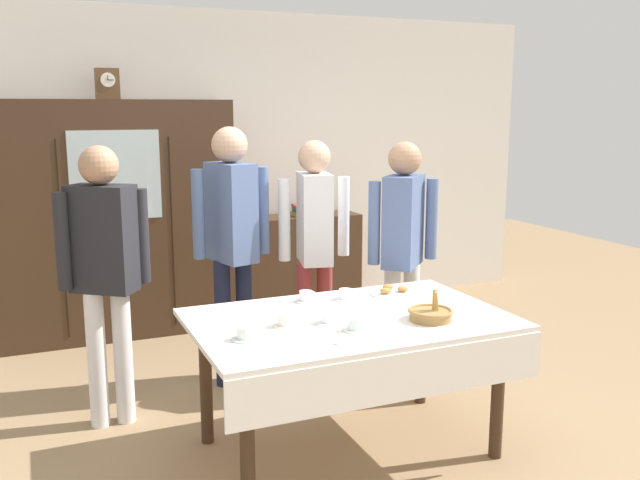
% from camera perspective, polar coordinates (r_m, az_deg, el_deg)
% --- Properties ---
extents(ground_plane, '(12.00, 12.00, 0.00)m').
position_cam_1_polar(ground_plane, '(4.20, 1.11, -15.61)').
color(ground_plane, '#997A56').
rests_on(ground_plane, ground).
extents(back_wall, '(6.40, 0.10, 2.70)m').
position_cam_1_polar(back_wall, '(6.29, -8.83, 5.98)').
color(back_wall, silver).
rests_on(back_wall, ground).
extents(dining_table, '(1.68, 1.06, 0.77)m').
position_cam_1_polar(dining_table, '(3.74, 2.64, -7.94)').
color(dining_table, '#3D2819').
rests_on(dining_table, ground).
extents(wall_cabinet, '(1.91, 0.46, 1.93)m').
position_cam_1_polar(wall_cabinet, '(5.89, -16.52, 1.57)').
color(wall_cabinet, '#3D2819').
rests_on(wall_cabinet, ground).
extents(mantel_clock, '(0.18, 0.11, 0.24)m').
position_cam_1_polar(mantel_clock, '(5.82, -17.07, 12.17)').
color(mantel_clock, brown).
rests_on(mantel_clock, wall_cabinet).
extents(bookshelf_low, '(1.09, 0.35, 0.90)m').
position_cam_1_polar(bookshelf_low, '(6.42, -1.58, -1.93)').
color(bookshelf_low, '#3D2819').
rests_on(bookshelf_low, ground).
extents(book_stack, '(0.16, 0.23, 0.10)m').
position_cam_1_polar(book_stack, '(6.33, -1.60, 2.44)').
color(book_stack, '#B29333').
rests_on(book_stack, bookshelf_low).
extents(tea_cup_mid_right, '(0.13, 0.13, 0.06)m').
position_cam_1_polar(tea_cup_mid_right, '(3.58, -2.88, -6.67)').
color(tea_cup_mid_right, white).
rests_on(tea_cup_mid_right, dining_table).
extents(tea_cup_back_edge, '(0.13, 0.13, 0.06)m').
position_cam_1_polar(tea_cup_back_edge, '(4.07, 2.12, -4.52)').
color(tea_cup_back_edge, white).
rests_on(tea_cup_back_edge, dining_table).
extents(tea_cup_center, '(0.13, 0.13, 0.06)m').
position_cam_1_polar(tea_cup_center, '(3.52, 2.91, -7.00)').
color(tea_cup_center, silver).
rests_on(tea_cup_center, dining_table).
extents(tea_cup_front_edge, '(0.13, 0.13, 0.06)m').
position_cam_1_polar(tea_cup_front_edge, '(4.02, -1.16, -4.71)').
color(tea_cup_front_edge, white).
rests_on(tea_cup_front_edge, dining_table).
extents(tea_cup_far_left, '(0.13, 0.13, 0.06)m').
position_cam_1_polar(tea_cup_far_left, '(3.40, -6.21, -7.71)').
color(tea_cup_far_left, silver).
rests_on(tea_cup_far_left, dining_table).
extents(tea_cup_mid_left, '(0.13, 0.13, 0.06)m').
position_cam_1_polar(tea_cup_mid_left, '(3.63, 0.66, -6.43)').
color(tea_cup_mid_left, white).
rests_on(tea_cup_mid_left, dining_table).
extents(bread_basket, '(0.24, 0.24, 0.16)m').
position_cam_1_polar(bread_basket, '(3.72, 9.08, -6.01)').
color(bread_basket, '#9E7542').
rests_on(bread_basket, dining_table).
extents(pastry_plate, '(0.28, 0.28, 0.05)m').
position_cam_1_polar(pastry_plate, '(4.21, 6.00, -4.26)').
color(pastry_plate, white).
rests_on(pastry_plate, dining_table).
extents(spoon_center, '(0.12, 0.02, 0.01)m').
position_cam_1_polar(spoon_center, '(3.91, -3.52, -5.52)').
color(spoon_center, silver).
rests_on(spoon_center, dining_table).
extents(spoon_mid_left, '(0.12, 0.02, 0.01)m').
position_cam_1_polar(spoon_mid_left, '(3.32, 0.89, -8.57)').
color(spoon_mid_left, silver).
rests_on(spoon_mid_left, dining_table).
extents(spoon_mid_right, '(0.12, 0.02, 0.01)m').
position_cam_1_polar(spoon_mid_right, '(4.09, 10.56, -4.96)').
color(spoon_mid_right, silver).
rests_on(spoon_mid_right, dining_table).
extents(person_beside_shelf, '(0.52, 0.40, 1.75)m').
position_cam_1_polar(person_beside_shelf, '(4.62, -7.27, 0.85)').
color(person_beside_shelf, '#191E38').
rests_on(person_beside_shelf, ground).
extents(person_by_cabinet, '(0.52, 0.40, 1.65)m').
position_cam_1_polar(person_by_cabinet, '(4.76, -0.45, 0.41)').
color(person_by_cabinet, '#933338').
rests_on(person_by_cabinet, ground).
extents(person_near_right_end, '(0.52, 0.40, 1.65)m').
position_cam_1_polar(person_near_right_end, '(4.69, 6.83, 0.15)').
color(person_near_right_end, silver).
rests_on(person_near_right_end, ground).
extents(person_behind_table_right, '(0.52, 0.37, 1.66)m').
position_cam_1_polar(person_behind_table_right, '(4.18, -17.30, -1.48)').
color(person_behind_table_right, silver).
rests_on(person_behind_table_right, ground).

